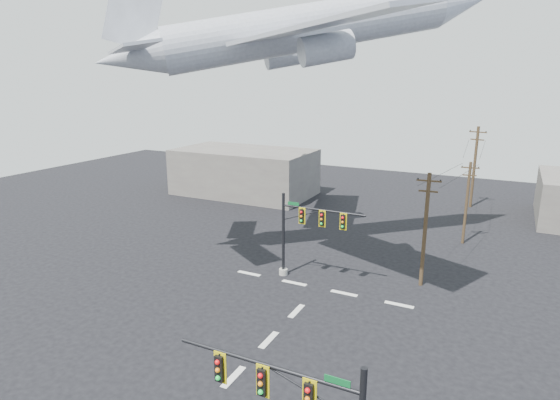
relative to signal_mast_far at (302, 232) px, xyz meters
The scene contains 9 objects.
ground 13.66m from the signal_mast_far, 82.10° to the right, with size 120.00×120.00×0.00m, color black.
lane_markings 8.74m from the signal_mast_far, 76.75° to the right, with size 14.00×21.20×0.01m.
signal_mast_far is the anchor object (origin of this frame).
utility_pole_a 9.06m from the signal_mast_far, 18.96° to the left, with size 1.74×0.29×8.67m.
utility_pole_b 17.64m from the signal_mast_far, 53.83° to the left, with size 1.58×0.26×7.82m.
utility_pole_c 30.08m from the signal_mast_far, 70.83° to the left, with size 1.97×0.60×9.75m.
power_lines 18.91m from the signal_mast_far, 57.79° to the left, with size 3.37×25.45×0.52m.
airliner 15.56m from the signal_mast_far, 113.11° to the left, with size 27.37×25.80×8.72m.
building_left 28.56m from the signal_mast_far, 129.59° to the left, with size 18.00×10.00×6.00m, color #656159.
Camera 1 is at (11.72, -18.07, 15.23)m, focal length 30.00 mm.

